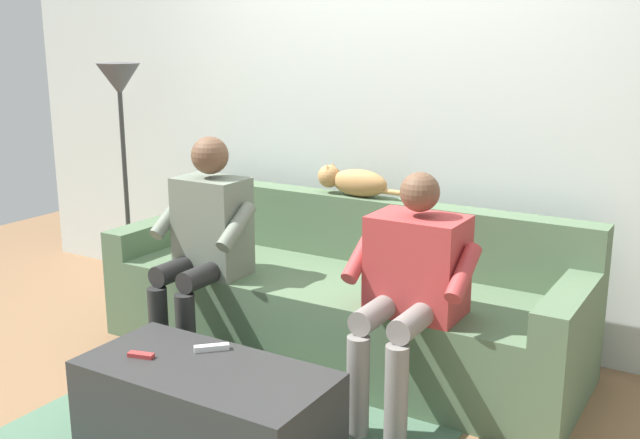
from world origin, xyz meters
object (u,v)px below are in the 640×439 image
cat_on_backrest (352,181)px  remote_white (212,348)px  person_left_seated (411,279)px  person_right_seated (205,236)px  floor_lamp (120,102)px  couch (339,303)px  coffee_table (207,407)px  remote_red (141,355)px

cat_on_backrest → remote_white: bearing=90.4°
person_left_seated → remote_white: 0.92m
person_right_seated → cat_on_backrest: (-0.49, -0.70, 0.22)m
remote_white → floor_lamp: bearing=100.7°
cat_on_backrest → person_right_seated: bearing=55.1°
couch → floor_lamp: floor_lamp is taller
coffee_table → cat_on_backrest: (0.09, -1.41, 0.71)m
person_left_seated → person_right_seated: person_right_seated is taller
person_left_seated → coffee_table: bearing=51.6°
cat_on_backrest → floor_lamp: bearing=4.9°
remote_white → coffee_table: bearing=-104.7°
coffee_table → person_left_seated: 1.04m
coffee_table → remote_white: bearing=-60.3°
coffee_table → floor_lamp: bearing=-36.8°
couch → person_right_seated: person_right_seated is taller
person_right_seated → cat_on_backrest: 0.88m
remote_white → person_right_seated: bearing=86.6°
floor_lamp → coffee_table: bearing=143.2°
person_right_seated → floor_lamp: bearing=-26.4°
coffee_table → cat_on_backrest: 1.58m
cat_on_backrest → remote_red: size_ratio=5.14×
person_left_seated → floor_lamp: (2.28, -0.54, 0.63)m
coffee_table → floor_lamp: (1.70, -1.28, 1.08)m
person_left_seated → remote_white: (0.66, 0.58, -0.26)m
coffee_table → remote_red: (0.29, 0.06, 0.19)m
remote_white → couch: bearing=40.7°
person_right_seated → cat_on_backrest: person_right_seated is taller
couch → cat_on_backrest: size_ratio=4.45×
person_right_seated → cat_on_backrest: bearing=-124.9°
couch → person_right_seated: bearing=34.5°
person_left_seated → floor_lamp: floor_lamp is taller
remote_white → floor_lamp: floor_lamp is taller
coffee_table → remote_red: 0.36m
remote_red → floor_lamp: size_ratio=0.07×
remote_red → floor_lamp: 2.14m
person_left_seated → cat_on_backrest: person_left_seated is taller
couch → remote_red: (0.29, 1.18, 0.09)m
person_left_seated → remote_red: size_ratio=9.82×
coffee_table → cat_on_backrest: bearing=-86.2°
cat_on_backrest → remote_red: cat_on_backrest is taller
cat_on_backrest → floor_lamp: size_ratio=0.38×
couch → cat_on_backrest: cat_on_backrest is taller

